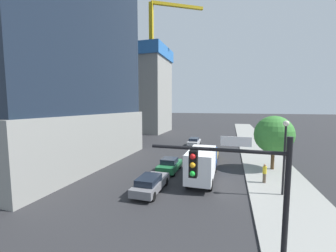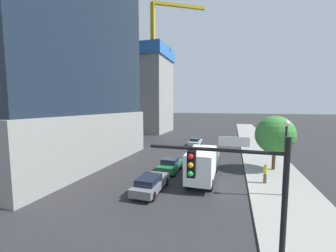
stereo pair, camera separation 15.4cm
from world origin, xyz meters
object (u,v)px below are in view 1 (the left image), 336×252
object	(u,v)px
car_silver	(194,142)
box_truck	(202,162)
street_lamp	(285,147)
car_gray	(150,183)
pedestrian_yellow_shirt	(265,173)
construction_building	(144,86)
car_gold	(210,154)
traffic_light_pole	(240,185)
street_tree	(274,135)
car_green	(170,165)

from	to	relation	value
car_silver	box_truck	xyz separation A→B (m)	(3.73, -17.28, 1.05)
street_lamp	box_truck	distance (m)	7.08
car_gray	box_truck	world-z (taller)	box_truck
car_gray	car_silver	size ratio (longest dim) A/B	1.04
car_gray	pedestrian_yellow_shirt	distance (m)	10.33
construction_building	car_gray	distance (m)	42.49
car_gray	car_silver	xyz separation A→B (m)	(0.00, 21.22, -0.03)
car_gold	street_lamp	bearing A→B (deg)	-56.28
traffic_light_pole	pedestrian_yellow_shirt	size ratio (longest dim) A/B	3.40
traffic_light_pole	car_gray	size ratio (longest dim) A/B	1.26
car_gold	street_tree	bearing A→B (deg)	-20.80
car_green	pedestrian_yellow_shirt	xyz separation A→B (m)	(9.26, -1.02, 0.30)
box_truck	car_gray	bearing A→B (deg)	-133.44
car_silver	car_green	bearing A→B (deg)	-90.00
car_green	box_truck	size ratio (longest dim) A/B	0.55
construction_building	traffic_light_pole	size ratio (longest dim) A/B	5.48
street_lamp	car_gold	xyz separation A→B (m)	(-6.50, 9.73, -3.26)
traffic_light_pole	car_green	xyz separation A→B (m)	(-6.59, 13.04, -3.43)
construction_building	car_gold	bearing A→B (deg)	-51.27
construction_building	car_green	bearing A→B (deg)	-62.36
car_green	box_truck	xyz separation A→B (m)	(3.73, -1.65, 1.02)
traffic_light_pole	car_silver	bearing A→B (deg)	102.94
car_silver	box_truck	world-z (taller)	box_truck
construction_building	box_truck	size ratio (longest dim) A/B	4.40
traffic_light_pole	pedestrian_yellow_shirt	xyz separation A→B (m)	(2.67, 12.02, -3.12)
street_tree	car_green	world-z (taller)	street_tree
construction_building	car_silver	bearing A→B (deg)	-44.07
construction_building	street_tree	size ratio (longest dim) A/B	5.49
street_lamp	car_gray	xyz separation A→B (m)	(-10.23, -2.20, -3.23)
street_lamp	traffic_light_pole	bearing A→B (deg)	-110.69
car_green	car_gray	bearing A→B (deg)	-90.00
street_lamp	street_tree	bearing A→B (deg)	85.99
pedestrian_yellow_shirt	car_green	bearing A→B (deg)	173.69
car_gold	car_silver	xyz separation A→B (m)	(-3.73, 9.28, -0.01)
construction_building	street_lamp	xyz separation A→B (m)	(26.83, -35.09, -8.56)
street_tree	street_lamp	bearing A→B (deg)	-94.01
traffic_light_pole	street_tree	size ratio (longest dim) A/B	1.00
construction_building	car_gray	world-z (taller)	construction_building
car_gray	box_truck	bearing A→B (deg)	46.56
street_lamp	car_gold	distance (m)	12.15
traffic_light_pole	car_gold	distance (m)	19.90
car_gray	traffic_light_pole	bearing A→B (deg)	-48.51
pedestrian_yellow_shirt	car_silver	bearing A→B (deg)	119.07
construction_building	car_silver	world-z (taller)	construction_building
car_gray	car_silver	distance (m)	21.22
car_gray	car_silver	bearing A→B (deg)	90.00
car_green	car_gold	world-z (taller)	car_green
car_gold	car_green	bearing A→B (deg)	-120.47
construction_building	car_green	xyz separation A→B (m)	(16.60, -31.70, -11.80)
car_green	street_tree	bearing A→B (deg)	18.97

